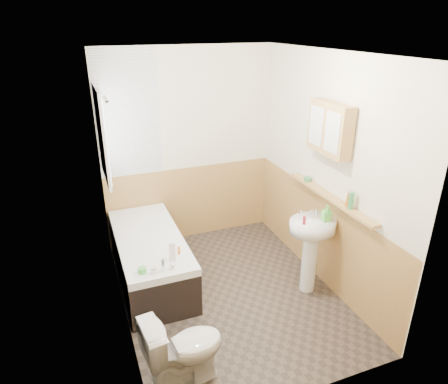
{
  "coord_description": "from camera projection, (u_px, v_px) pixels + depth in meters",
  "views": [
    {
      "loc": [
        -1.34,
        -3.32,
        2.75
      ],
      "look_at": [
        0.0,
        0.15,
        1.15
      ],
      "focal_mm": 32.0,
      "sensor_mm": 36.0,
      "label": 1
    }
  ],
  "objects": [
    {
      "name": "foam_can",
      "position": [
        351.0,
        200.0,
        3.8
      ],
      "size": [
        0.07,
        0.07,
        0.17
      ],
      "primitive_type": "cylinder",
      "rotation": [
        0.0,
        0.0,
        -0.33
      ],
      "color": "#388447",
      "rests_on": "pine_shelf"
    },
    {
      "name": "wainscot_right",
      "position": [
        318.0,
        236.0,
        4.54
      ],
      "size": [
        0.01,
        2.8,
        1.0
      ],
      "primitive_type": "cube",
      "color": "tan",
      "rests_on": "wall_right"
    },
    {
      "name": "pine_shelf",
      "position": [
        330.0,
        197.0,
        4.13
      ],
      "size": [
        0.1,
        1.41,
        0.03
      ],
      "primitive_type": "cube",
      "color": "tan",
      "rests_on": "wall_right"
    },
    {
      "name": "bathtub",
      "position": [
        150.0,
        257.0,
        4.51
      ],
      "size": [
        0.7,
        1.61,
        0.7
      ],
      "color": "black",
      "rests_on": "floor"
    },
    {
      "name": "wainscot_front",
      "position": [
        298.0,
        347.0,
        2.99
      ],
      "size": [
        2.2,
        0.01,
        1.0
      ],
      "primitive_type": "cube",
      "color": "tan",
      "rests_on": "wall_front"
    },
    {
      "name": "wall_right",
      "position": [
        326.0,
        174.0,
        4.25
      ],
      "size": [
        0.02,
        2.8,
        2.5
      ],
      "primitive_type": "cube",
      "color": "#EFE4C5",
      "rests_on": "ground"
    },
    {
      "name": "cream_jar",
      "position": [
        142.0,
        270.0,
        3.77
      ],
      "size": [
        0.09,
        0.09,
        0.05
      ],
      "primitive_type": "cylinder",
      "rotation": [
        0.0,
        0.0,
        0.11
      ],
      "color": "#59C647",
      "rests_on": "bathtub"
    },
    {
      "name": "green_bottle",
      "position": [
        348.0,
        197.0,
        3.84
      ],
      "size": [
        0.04,
        0.04,
        0.19
      ],
      "primitive_type": "cone",
      "rotation": [
        0.0,
        0.0,
        -0.17
      ],
      "color": "orange",
      "rests_on": "pine_shelf"
    },
    {
      "name": "blue_gel",
      "position": [
        172.0,
        252.0,
        3.93
      ],
      "size": [
        0.06,
        0.04,
        0.2
      ],
      "primitive_type": "cube",
      "rotation": [
        0.0,
        0.0,
        0.02
      ],
      "color": "silver",
      "rests_on": "bathtub"
    },
    {
      "name": "wall_left",
      "position": [
        113.0,
        206.0,
        3.51
      ],
      "size": [
        0.02,
        2.8,
        2.5
      ],
      "primitive_type": "cube",
      "color": "#EFE4C5",
      "rests_on": "ground"
    },
    {
      "name": "tile_return_back",
      "position": [
        128.0,
        114.0,
        4.63
      ],
      "size": [
        0.75,
        0.01,
        1.5
      ],
      "primitive_type": "cube",
      "color": "white",
      "rests_on": "wall_back"
    },
    {
      "name": "wainscot_back",
      "position": [
        191.0,
        202.0,
        5.37
      ],
      "size": [
        2.2,
        0.01,
        1.0
      ],
      "primitive_type": "cube",
      "color": "tan",
      "rests_on": "wall_back"
    },
    {
      "name": "window",
      "position": [
        102.0,
        135.0,
        4.18
      ],
      "size": [
        0.03,
        0.79,
        0.99
      ],
      "color": "white",
      "rests_on": "wall_left"
    },
    {
      "name": "floor",
      "position": [
        229.0,
        293.0,
        4.38
      ],
      "size": [
        2.8,
        2.8,
        0.0
      ],
      "primitive_type": "plane",
      "color": "#302822",
      "rests_on": "ground"
    },
    {
      "name": "sink",
      "position": [
        311.0,
        241.0,
        4.21
      ],
      "size": [
        0.5,
        0.41,
        0.97
      ],
      "rotation": [
        0.0,
        0.0,
        0.01
      ],
      "color": "white",
      "rests_on": "floor"
    },
    {
      "name": "clear_bottle",
      "position": [
        304.0,
        220.0,
        4.01
      ],
      "size": [
        0.04,
        0.04,
        0.09
      ],
      "primitive_type": "cylinder",
      "rotation": [
        0.0,
        0.0,
        0.41
      ],
      "color": "maroon",
      "rests_on": "sink"
    },
    {
      "name": "toilet",
      "position": [
        184.0,
        349.0,
        3.2
      ],
      "size": [
        0.7,
        0.45,
        0.65
      ],
      "primitive_type": "imported",
      "rotation": [
        0.0,
        0.0,
        1.69
      ],
      "color": "white",
      "rests_on": "floor"
    },
    {
      "name": "ceiling",
      "position": [
        230.0,
        53.0,
        3.39
      ],
      "size": [
        2.8,
        2.8,
        0.0
      ],
      "primitive_type": "plane",
      "rotation": [
        3.14,
        0.0,
        0.0
      ],
      "color": "white",
      "rests_on": "ground"
    },
    {
      "name": "tile_cladding_left",
      "position": [
        115.0,
        205.0,
        3.52
      ],
      "size": [
        0.01,
        2.8,
        2.5
      ],
      "primitive_type": "cube",
      "color": "white",
      "rests_on": "wall_left"
    },
    {
      "name": "wall_back",
      "position": [
        189.0,
        148.0,
        5.09
      ],
      "size": [
        2.2,
        0.02,
        2.5
      ],
      "primitive_type": "cube",
      "color": "#EFE4C5",
      "rests_on": "ground"
    },
    {
      "name": "shower_riser",
      "position": [
        105.0,
        129.0,
        4.04
      ],
      "size": [
        0.1,
        0.08,
        1.19
      ],
      "color": "silver",
      "rests_on": "wall_left"
    },
    {
      "name": "orange_bottle",
      "position": [
        179.0,
        250.0,
        4.06
      ],
      "size": [
        0.04,
        0.04,
        0.08
      ],
      "primitive_type": "cylinder",
      "rotation": [
        0.0,
        0.0,
        0.36
      ],
      "color": "orange",
      "rests_on": "bathtub"
    },
    {
      "name": "medicine_cabinet",
      "position": [
        330.0,
        129.0,
        3.91
      ],
      "size": [
        0.14,
        0.57,
        0.51
      ],
      "color": "tan",
      "rests_on": "wall_right"
    },
    {
      "name": "wall_front",
      "position": [
        308.0,
        264.0,
        2.67
      ],
      "size": [
        2.2,
        0.02,
        2.5
      ],
      "primitive_type": "cube",
      "color": "#EFE4C5",
      "rests_on": "ground"
    },
    {
      "name": "soap_bottle",
      "position": [
        326.0,
        217.0,
        4.08
      ],
      "size": [
        0.11,
        0.19,
        0.08
      ],
      "primitive_type": "imported",
      "rotation": [
        0.0,
        0.0,
        -0.16
      ],
      "color": "#59C647",
      "rests_on": "sink"
    },
    {
      "name": "black_jar",
      "position": [
        308.0,
        179.0,
        4.48
      ],
      "size": [
        0.08,
        0.08,
        0.05
      ],
      "primitive_type": "cylinder",
      "rotation": [
        0.0,
        0.0,
        -0.09
      ],
      "color": "#388447",
      "rests_on": "pine_shelf"
    }
  ]
}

